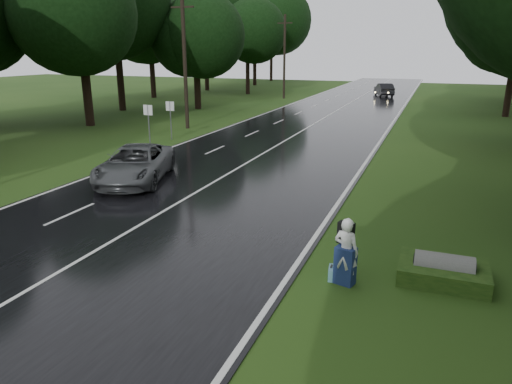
% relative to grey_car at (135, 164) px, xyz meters
% --- Properties ---
extents(ground, '(160.00, 160.00, 0.00)m').
position_rel_grey_car_xyz_m(ground, '(3.38, -6.61, -0.82)').
color(ground, '#274514').
rests_on(ground, ground).
extents(road, '(12.00, 140.00, 0.04)m').
position_rel_grey_car_xyz_m(road, '(3.38, 13.39, -0.80)').
color(road, black).
rests_on(road, ground).
extents(lane_center, '(0.12, 140.00, 0.01)m').
position_rel_grey_car_xyz_m(lane_center, '(3.38, 13.39, -0.78)').
color(lane_center, silver).
rests_on(lane_center, road).
extents(grey_car, '(4.26, 6.17, 1.57)m').
position_rel_grey_car_xyz_m(grey_car, '(0.00, 0.00, 0.00)').
color(grey_car, '#494C4E').
rests_on(grey_car, road).
extents(far_car, '(3.09, 5.06, 1.58)m').
position_rel_grey_car_xyz_m(far_car, '(5.90, 45.39, 0.00)').
color(far_car, black).
rests_on(far_car, road).
extents(hitchhiker, '(0.74, 0.70, 1.78)m').
position_rel_grey_car_xyz_m(hitchhiker, '(10.60, -6.20, 0.00)').
color(hitchhiker, silver).
rests_on(hitchhiker, ground).
extents(suitcase, '(0.20, 0.47, 0.33)m').
position_rel_grey_car_xyz_m(suitcase, '(10.23, -6.09, -0.66)').
color(suitcase, teal).
rests_on(suitcase, ground).
extents(culvert, '(1.45, 0.73, 0.73)m').
position_rel_grey_car_xyz_m(culvert, '(12.94, -5.13, -0.82)').
color(culvert, slate).
rests_on(culvert, ground).
extents(utility_pole_mid, '(1.80, 0.28, 9.54)m').
position_rel_grey_car_xyz_m(utility_pole_mid, '(-5.12, 14.01, -0.82)').
color(utility_pole_mid, black).
rests_on(utility_pole_mid, ground).
extents(utility_pole_far, '(1.80, 0.28, 9.63)m').
position_rel_grey_car_xyz_m(utility_pole_far, '(-5.12, 37.98, -0.82)').
color(utility_pole_far, black).
rests_on(utility_pole_far, ground).
extents(road_sign_a, '(0.61, 0.10, 2.55)m').
position_rel_grey_car_xyz_m(road_sign_a, '(-3.82, 6.97, -0.82)').
color(road_sign_a, white).
rests_on(road_sign_a, ground).
extents(road_sign_b, '(0.60, 0.10, 2.50)m').
position_rel_grey_car_xyz_m(road_sign_b, '(-3.82, 9.51, -0.82)').
color(road_sign_b, white).
rests_on(road_sign_b, ground).
extents(tree_left_d, '(9.37, 9.37, 14.64)m').
position_rel_grey_car_xyz_m(tree_left_d, '(-12.91, 12.46, -0.82)').
color(tree_left_d, black).
rests_on(tree_left_d, ground).
extents(tree_left_e, '(7.58, 7.58, 11.85)m').
position_rel_grey_car_xyz_m(tree_left_e, '(-10.11, 25.22, -0.82)').
color(tree_left_e, black).
rests_on(tree_left_e, ground).
extents(tree_left_f, '(9.32, 9.32, 14.56)m').
position_rel_grey_car_xyz_m(tree_left_f, '(-11.43, 41.92, -0.82)').
color(tree_left_f, black).
rests_on(tree_left_f, ground).
extents(tree_right_e, '(8.84, 8.84, 13.82)m').
position_rel_grey_car_xyz_m(tree_right_e, '(18.17, 29.79, -0.82)').
color(tree_right_e, black).
rests_on(tree_right_e, ground).
extents(tree_right_f, '(10.19, 10.19, 15.93)m').
position_rel_grey_car_xyz_m(tree_right_f, '(19.48, 41.05, -0.82)').
color(tree_right_f, black).
rests_on(tree_right_f, ground).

